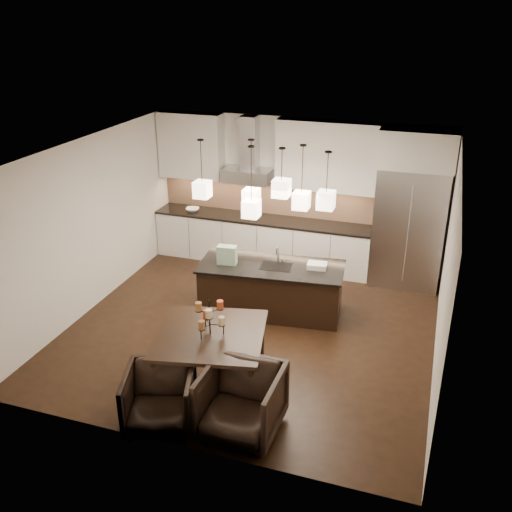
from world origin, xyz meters
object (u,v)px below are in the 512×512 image
(dining_table, at_px, (211,360))
(armchair_right, at_px, (241,402))
(armchair_left, at_px, (160,399))
(island_body, at_px, (271,290))
(refrigerator, at_px, (409,227))

(dining_table, bearing_deg, armchair_right, -58.21)
(dining_table, xyz_separation_m, armchair_right, (0.67, -0.69, 0.01))
(dining_table, xyz_separation_m, armchair_left, (-0.29, -0.90, -0.03))
(island_body, xyz_separation_m, armchair_right, (0.52, -2.88, 0.02))
(dining_table, height_order, armchair_left, dining_table)
(island_body, distance_m, armchair_right, 2.93)
(dining_table, distance_m, armchair_right, 0.96)
(armchair_left, xyz_separation_m, armchair_right, (0.96, 0.21, 0.04))
(refrigerator, xyz_separation_m, island_body, (-1.98, -1.77, -0.68))
(island_body, xyz_separation_m, armchair_left, (-0.44, -3.09, -0.02))
(island_body, bearing_deg, armchair_left, -104.55)
(refrigerator, height_order, island_body, refrigerator)
(island_body, distance_m, armchair_left, 3.12)
(island_body, height_order, dining_table, dining_table)
(refrigerator, relative_size, dining_table, 1.58)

